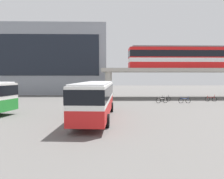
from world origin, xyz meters
name	(u,v)px	position (x,y,z in m)	size (l,w,h in m)	color
ground_plane	(93,106)	(0.00, 10.00, 0.00)	(120.00, 120.00, 0.00)	#605E5B
station_building	(43,61)	(-12.79, 30.98, 7.32)	(28.86, 11.72, 14.64)	gray
elevated_platform	(194,73)	(17.12, 19.61, 4.43)	(32.54, 6.14, 5.13)	#ADA89E
train	(197,57)	(17.63, 19.61, 7.10)	(24.01, 2.96, 3.84)	red
bus_main	(96,96)	(0.84, 2.29, 1.99)	(3.32, 11.19, 3.22)	red
bicycle_silver	(162,100)	(9.64, 12.82, 0.36)	(1.78, 0.30, 1.04)	black
bicycle_red	(211,99)	(17.54, 14.38, 0.36)	(1.79, 0.15, 1.04)	black
bicycle_black	(165,99)	(10.63, 14.47, 0.36)	(1.73, 0.59, 1.04)	black
bicycle_blue	(185,100)	(12.80, 12.56, 0.36)	(1.79, 0.16, 1.04)	black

